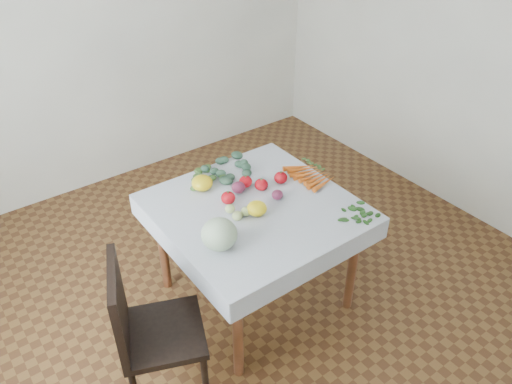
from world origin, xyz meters
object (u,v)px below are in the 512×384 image
(carrot_bunch, at_px, (311,175))
(table, at_px, (255,220))
(cabbage, at_px, (219,234))
(heirloom_back, at_px, (202,183))
(chair, at_px, (145,326))

(carrot_bunch, bearing_deg, table, -175.06)
(table, distance_m, cabbage, 0.46)
(table, height_order, heirloom_back, heirloom_back)
(cabbage, relative_size, heirloom_back, 1.46)
(cabbage, height_order, heirloom_back, cabbage)
(heirloom_back, bearing_deg, table, -65.11)
(chair, distance_m, cabbage, 0.60)
(chair, bearing_deg, heirloom_back, 39.53)
(table, distance_m, heirloom_back, 0.41)
(cabbage, bearing_deg, heirloom_back, 68.14)
(table, relative_size, carrot_bunch, 2.93)
(cabbage, relative_size, carrot_bunch, 0.57)
(carrot_bunch, bearing_deg, heirloom_back, 154.64)
(chair, relative_size, heirloom_back, 6.91)
(carrot_bunch, bearing_deg, cabbage, -164.96)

